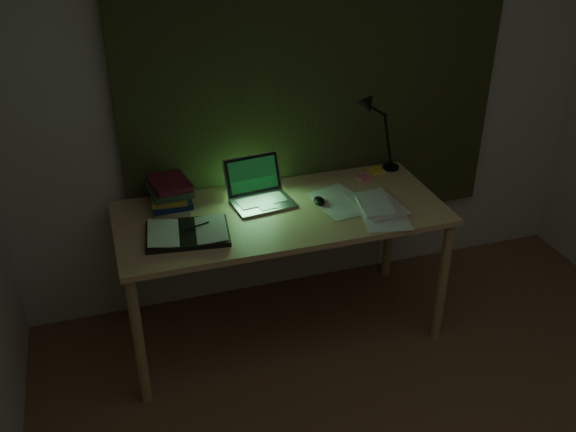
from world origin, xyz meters
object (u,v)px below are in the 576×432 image
laptop (263,186)px  open_textbook (187,233)px  desk_lamp (394,128)px  loose_papers (365,206)px  desk (282,273)px  book_stack (170,194)px

laptop → open_textbook: laptop is taller
desk_lamp → laptop: bearing=-170.2°
loose_papers → desk_lamp: desk_lamp is taller
desk → book_stack: bearing=158.4°
desk → open_textbook: size_ratio=4.28×
laptop → book_stack: laptop is taller
open_textbook → desk_lamp: 1.37m
book_stack → loose_papers: (0.97, -0.32, -0.07)m
book_stack → laptop: bearing=-14.4°
loose_papers → open_textbook: bearing=180.0°
open_textbook → book_stack: bearing=103.1°
laptop → loose_papers: bearing=-28.5°
desk → open_textbook: bearing=-168.8°
loose_papers → desk_lamp: bearing=49.5°
open_textbook → desk_lamp: (1.29, 0.40, 0.24)m
laptop → desk_lamp: bearing=6.6°
book_stack → loose_papers: book_stack is taller
laptop → open_textbook: 0.49m
desk_lamp → desk: bearing=-162.6°
laptop → loose_papers: (0.50, -0.20, -0.10)m
open_textbook → desk_lamp: size_ratio=0.78×
desk → loose_papers: (0.43, -0.10, 0.40)m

